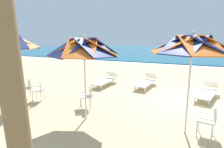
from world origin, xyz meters
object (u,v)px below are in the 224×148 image
object	(u,v)px
plastic_chair_3	(40,89)
sun_lounger_1	(207,92)
plastic_chair_0	(209,119)
plastic_chair_1	(87,95)
palm_tree_0	(4,21)
plastic_chair_4	(26,87)
beach_umbrella_0	(192,46)
beach_umbrella_1	(84,48)
beach_umbrella_2	(7,43)
sun_lounger_2	(146,82)
sun_lounger_3	(105,80)

from	to	relation	value
plastic_chair_3	sun_lounger_1	xyz separation A→B (m)	(6.36, 3.08, -0.22)
plastic_chair_0	plastic_chair_1	distance (m)	4.01
plastic_chair_3	palm_tree_0	xyz separation A→B (m)	(3.50, -3.87, 2.28)
plastic_chair_0	plastic_chair_4	distance (m)	6.93
beach_umbrella_0	plastic_chair_0	distance (m)	1.96
beach_umbrella_1	beach_umbrella_2	bearing A→B (deg)	-179.53
plastic_chair_0	sun_lounger_2	xyz separation A→B (m)	(-2.65, 4.21, -0.22)
beach_umbrella_2	sun_lounger_1	size ratio (longest dim) A/B	1.24
sun_lounger_1	sun_lounger_2	size ratio (longest dim) A/B	1.01
beach_umbrella_0	plastic_chair_0	bearing A→B (deg)	6.42
plastic_chair_1	plastic_chair_4	distance (m)	2.94
sun_lounger_2	plastic_chair_3	bearing A→B (deg)	-132.77
sun_lounger_1	plastic_chair_3	bearing A→B (deg)	-154.15
sun_lounger_2	palm_tree_0	bearing A→B (deg)	-90.33
plastic_chair_3	sun_lounger_2	distance (m)	5.23
beach_umbrella_0	plastic_chair_4	bearing A→B (deg)	176.36
beach_umbrella_1	plastic_chair_1	size ratio (longest dim) A/B	3.08
plastic_chair_0	plastic_chair_1	world-z (taller)	same
plastic_chair_0	sun_lounger_1	world-z (taller)	plastic_chair_0
palm_tree_0	sun_lounger_1	bearing A→B (deg)	67.65
beach_umbrella_0	beach_umbrella_2	size ratio (longest dim) A/B	0.99
plastic_chair_4	sun_lounger_2	size ratio (longest dim) A/B	0.39
plastic_chair_4	plastic_chair_3	bearing A→B (deg)	2.24
sun_lounger_2	sun_lounger_3	distance (m)	2.20
plastic_chair_4	sun_lounger_3	world-z (taller)	plastic_chair_4
plastic_chair_0	plastic_chair_3	xyz separation A→B (m)	(-6.20, 0.37, 0.00)
plastic_chair_0	sun_lounger_2	distance (m)	4.98
beach_umbrella_1	beach_umbrella_0	bearing A→B (deg)	5.69
beach_umbrella_1	plastic_chair_3	distance (m)	3.29
plastic_chair_3	beach_umbrella_0	bearing A→B (deg)	-4.39
sun_lounger_3	beach_umbrella_0	bearing A→B (deg)	-41.57
plastic_chair_1	plastic_chair_3	distance (m)	2.21
plastic_chair_4	palm_tree_0	size ratio (longest dim) A/B	0.19
beach_umbrella_1	sun_lounger_2	size ratio (longest dim) A/B	1.21
plastic_chair_3	sun_lounger_3	size ratio (longest dim) A/B	0.40
palm_tree_0	sun_lounger_3	bearing A→B (deg)	106.20
plastic_chair_1	palm_tree_0	distance (m)	4.75
plastic_chair_0	plastic_chair_4	world-z (taller)	same
beach_umbrella_1	sun_lounger_1	distance (m)	5.67
beach_umbrella_0	sun_lounger_3	size ratio (longest dim) A/B	1.25
sun_lounger_2	sun_lounger_3	xyz separation A→B (m)	(-2.14, -0.51, 0.00)
beach_umbrella_1	plastic_chair_1	bearing A→B (deg)	118.94
beach_umbrella_1	plastic_chair_0	bearing A→B (deg)	5.80
beach_umbrella_2	sun_lounger_2	size ratio (longest dim) A/B	1.26
plastic_chair_0	palm_tree_0	world-z (taller)	palm_tree_0
plastic_chair_3	sun_lounger_1	distance (m)	7.07
plastic_chair_3	palm_tree_0	world-z (taller)	palm_tree_0
beach_umbrella_0	plastic_chair_4	distance (m)	6.66
beach_umbrella_2	plastic_chair_4	world-z (taller)	beach_umbrella_2
plastic_chair_0	beach_umbrella_2	distance (m)	7.10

